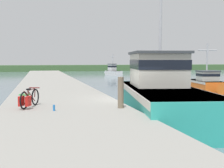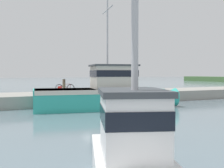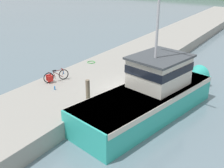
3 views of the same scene
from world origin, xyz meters
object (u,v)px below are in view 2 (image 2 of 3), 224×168
Objects in this scene: boat_white_moored at (135,165)px; bicycle_touring at (63,88)px; mooring_post at (64,87)px; water_bottle_on_curb at (56,91)px; fishing_boat_main at (105,92)px; water_bottle_by_bike at (76,90)px.

bicycle_touring is (-20.18, 4.43, 0.48)m from boat_white_moored.
boat_white_moored is 20.66m from bicycle_touring.
mooring_post is at bearing 98.79° from boat_white_moored.
boat_white_moored is 19.55m from water_bottle_on_curb.
mooring_post reaches higher than water_bottle_on_curb.
fishing_boat_main reaches higher than water_bottle_by_bike.
boat_white_moored is 4.23× the size of bicycle_touring.
fishing_boat_main is 6.87× the size of bicycle_touring.
bicycle_touring is 8.84× the size of water_bottle_by_bike.
boat_white_moored reaches higher than bicycle_touring.
fishing_boat_main reaches higher than water_bottle_on_curb.
bicycle_touring is 1.31× the size of mooring_post.
water_bottle_by_bike is at bearing 149.90° from mooring_post.
fishing_boat_main is 5.76m from water_bottle_on_curb.
fishing_boat_main is 60.73× the size of water_bottle_by_bike.
mooring_post is at bearing -30.10° from water_bottle_by_bike.
fishing_boat_main is at bearing 0.05° from water_bottle_by_bike.
water_bottle_on_curb is at bearing 100.22° from boat_white_moored.
fishing_boat_main reaches higher than mooring_post.
fishing_boat_main is at bearing 40.24° from mooring_post.
water_bottle_by_bike is (-1.40, 2.26, -0.02)m from water_bottle_on_curb.
mooring_post is at bearing -0.76° from water_bottle_on_curb.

